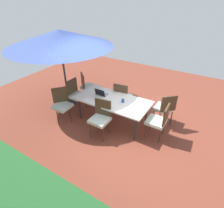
% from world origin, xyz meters
% --- Properties ---
extents(ground_plane, '(10.00, 10.00, 0.02)m').
position_xyz_m(ground_plane, '(0.00, 0.00, -0.01)').
color(ground_plane, brown).
extents(dining_table, '(2.08, 1.00, 0.75)m').
position_xyz_m(dining_table, '(0.00, 0.00, 0.70)').
color(dining_table, white).
rests_on(dining_table, ground_plane).
extents(patio_umbrella, '(3.05, 3.05, 2.37)m').
position_xyz_m(patio_umbrella, '(1.80, -0.11, 2.13)').
color(patio_umbrella, '#4C4C4C').
rests_on(patio_umbrella, ground_plane).
extents(chair_west, '(0.47, 0.46, 0.98)m').
position_xyz_m(chair_west, '(-1.35, -0.02, 0.55)').
color(chair_west, silver).
rests_on(chair_west, ground_plane).
extents(chair_southwest, '(0.59, 0.59, 0.98)m').
position_xyz_m(chair_southwest, '(-1.29, -0.67, 0.55)').
color(chair_southwest, silver).
rests_on(chair_southwest, ground_plane).
extents(chair_north, '(0.48, 0.49, 0.98)m').
position_xyz_m(chair_north, '(-0.04, 0.62, 0.55)').
color(chair_north, silver).
rests_on(chair_north, ground_plane).
extents(chair_south, '(0.47, 0.48, 0.98)m').
position_xyz_m(chair_south, '(0.03, -0.64, 0.55)').
color(chair_south, silver).
rests_on(chair_south, ground_plane).
extents(chair_southeast, '(0.58, 0.59, 0.98)m').
position_xyz_m(chair_southeast, '(1.35, -0.64, 0.55)').
color(chair_southeast, silver).
rests_on(chair_southeast, ground_plane).
extents(chair_northeast, '(0.58, 0.58, 0.98)m').
position_xyz_m(chair_northeast, '(1.27, 0.65, 0.55)').
color(chair_northeast, silver).
rests_on(chair_northeast, ground_plane).
extents(chair_east, '(0.47, 0.46, 0.98)m').
position_xyz_m(chair_east, '(1.32, -0.01, 0.55)').
color(chair_east, silver).
rests_on(chair_east, ground_plane).
extents(laptop, '(0.32, 0.25, 0.21)m').
position_xyz_m(laptop, '(0.39, -0.05, 0.79)').
color(laptop, gray).
rests_on(laptop, dining_table).
extents(cup, '(0.08, 0.08, 0.09)m').
position_xyz_m(cup, '(-0.33, -0.02, 0.79)').
color(cup, '#334C99').
rests_on(cup, dining_table).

